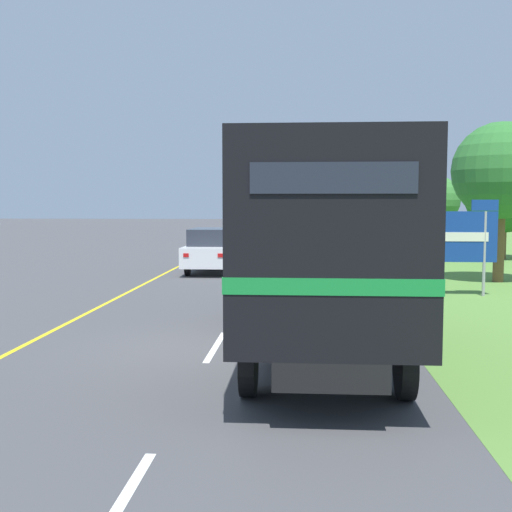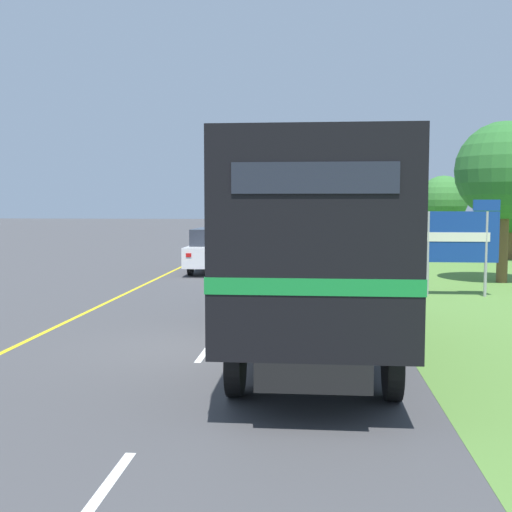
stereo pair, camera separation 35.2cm
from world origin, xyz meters
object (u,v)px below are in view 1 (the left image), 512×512
(lead_car_white, at_px, (212,249))
(roadside_tree_mid, at_px, (505,193))
(lead_car_black_ahead, at_px, (306,233))
(roadside_tree_far, at_px, (436,200))
(lead_car_red_ahead, at_px, (262,225))
(roadside_tree_near, at_px, (501,171))
(delineator_post, at_px, (422,306))
(horse_trailer_truck, at_px, (322,242))
(highway_sign, at_px, (457,238))

(lead_car_white, relative_size, roadside_tree_mid, 0.90)
(lead_car_black_ahead, distance_m, roadside_tree_far, 8.02)
(lead_car_red_ahead, bearing_deg, lead_car_black_ahead, -76.45)
(lead_car_red_ahead, bearing_deg, roadside_tree_near, -72.37)
(roadside_tree_near, height_order, delineator_post, roadside_tree_near)
(horse_trailer_truck, bearing_deg, roadside_tree_near, 60.09)
(roadside_tree_mid, relative_size, delineator_post, 5.43)
(lead_car_white, distance_m, roadside_tree_mid, 15.23)
(delineator_post, bearing_deg, roadside_tree_near, 64.32)
(horse_trailer_truck, xyz_separation_m, delineator_post, (2.25, 2.47, -1.53))
(highway_sign, bearing_deg, roadside_tree_far, 80.25)
(lead_car_white, relative_size, lead_car_black_ahead, 1.08)
(roadside_tree_far, xyz_separation_m, delineator_post, (-5.40, -25.25, -2.42))
(lead_car_red_ahead, xyz_separation_m, roadside_tree_far, (11.41, -15.72, 2.02))
(lead_car_white, distance_m, highway_sign, 10.20)
(highway_sign, height_order, roadside_tree_far, roadside_tree_far)
(lead_car_white, xyz_separation_m, roadside_tree_far, (11.58, 13.92, 2.03))
(lead_car_black_ahead, xyz_separation_m, highway_sign, (4.31, -20.54, 0.82))
(lead_car_red_ahead, bearing_deg, delineator_post, -81.65)
(roadside_tree_mid, bearing_deg, roadside_tree_far, 104.49)
(highway_sign, bearing_deg, lead_car_black_ahead, 101.85)
(lead_car_white, bearing_deg, roadside_tree_near, -13.83)
(lead_car_white, distance_m, delineator_post, 12.92)
(roadside_tree_mid, height_order, delineator_post, roadside_tree_mid)
(lead_car_red_ahead, relative_size, highway_sign, 1.44)
(lead_car_black_ahead, distance_m, lead_car_red_ahead, 15.62)
(highway_sign, bearing_deg, roadside_tree_mid, 67.80)
(roadside_tree_near, bearing_deg, highway_sign, -122.65)
(lead_car_red_ahead, xyz_separation_m, delineator_post, (6.01, -40.97, -0.40))
(lead_car_white, bearing_deg, horse_trailer_truck, -74.10)
(horse_trailer_truck, height_order, roadside_tree_near, roadside_tree_near)
(lead_car_red_ahead, height_order, roadside_tree_mid, roadside_tree_mid)
(roadside_tree_near, distance_m, roadside_tree_mid, 9.88)
(lead_car_black_ahead, bearing_deg, delineator_post, -84.79)
(roadside_tree_near, height_order, roadside_tree_mid, roadside_tree_near)
(roadside_tree_near, xyz_separation_m, delineator_post, (-4.22, -8.77, -3.32))
(lead_car_black_ahead, bearing_deg, lead_car_white, -104.87)
(roadside_tree_mid, xyz_separation_m, roadside_tree_far, (-1.83, 7.09, -0.30))
(horse_trailer_truck, xyz_separation_m, highway_sign, (4.21, 7.72, -0.31))
(highway_sign, height_order, roadside_tree_mid, roadside_tree_mid)
(horse_trailer_truck, bearing_deg, lead_car_white, 105.90)
(highway_sign, bearing_deg, roadside_tree_near, 57.35)
(horse_trailer_truck, distance_m, highway_sign, 8.80)
(highway_sign, distance_m, roadside_tree_mid, 14.03)
(highway_sign, xyz_separation_m, roadside_tree_far, (3.44, 20.01, 1.20))
(roadside_tree_far, bearing_deg, delineator_post, -102.06)
(delineator_post, bearing_deg, horse_trailer_truck, -132.32)
(highway_sign, bearing_deg, horse_trailer_truck, -118.61)
(lead_car_red_ahead, height_order, highway_sign, highway_sign)
(lead_car_black_ahead, xyz_separation_m, lead_car_red_ahead, (-3.66, 15.19, -0.00))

